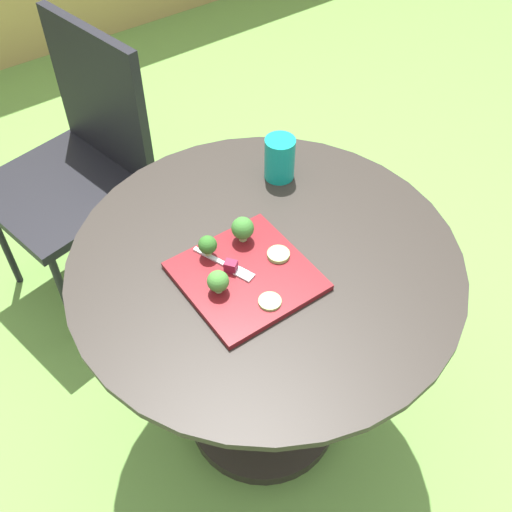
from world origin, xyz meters
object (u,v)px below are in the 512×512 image
object	(u,v)px
drinking_glass	(280,160)
fork	(229,266)
patio_chair	(80,152)
salad_plate	(246,276)

from	to	relation	value
drinking_glass	fork	world-z (taller)	drinking_glass
patio_chair	fork	size ratio (longest dim) A/B	5.99
patio_chair	salad_plate	size ratio (longest dim) A/B	3.40
patio_chair	salad_plate	bearing A→B (deg)	-87.32
patio_chair	salad_plate	xyz separation A→B (m)	(0.04, -0.85, 0.20)
patio_chair	salad_plate	distance (m)	0.87
drinking_glass	fork	distance (m)	0.34
patio_chair	drinking_glass	xyz separation A→B (m)	(0.30, -0.62, 0.24)
salad_plate	drinking_glass	xyz separation A→B (m)	(0.26, 0.23, 0.04)
patio_chair	drinking_glass	size ratio (longest dim) A/B	8.13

